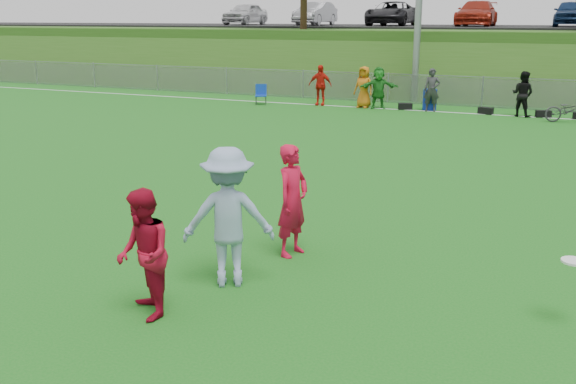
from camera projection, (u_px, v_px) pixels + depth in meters
The scene contains 15 objects.
ground at pixel (301, 288), 8.97m from camera, with size 120.00×120.00×0.00m, color #146116.
sideline_far at pixel (475, 114), 24.92m from camera, with size 60.00×0.10×0.01m, color white.
fence at pixel (482, 92), 26.53m from camera, with size 58.00×0.06×1.30m.
berm at pixel (508, 56), 36.05m from camera, with size 120.00×18.00×3.00m, color #2C5718.
parking_lot at pixel (513, 27), 37.41m from camera, with size 120.00×12.00×0.10m, color black.
car_row at pixel (492, 13), 36.77m from camera, with size 32.04×5.18×1.44m.
spectator_row at pixel (400, 89), 25.83m from camera, with size 9.12×1.07×1.69m.
gear_bags at pixel (501, 112), 24.61m from camera, with size 7.12×0.46×0.26m.
player_red_left at pixel (293, 201), 10.02m from camera, with size 0.65×0.43×1.78m, color red.
player_red_center at pixel (144, 255), 7.92m from camera, with size 0.80×0.63×1.66m, color #A50B24.
player_blue at pixel (228, 217), 8.87m from camera, with size 1.28×0.73×1.97m, color #8CA1C3.
frisbee at pixel (574, 261), 7.70m from camera, with size 0.30×0.30×0.03m.
recycling_bin at pixel (430, 100), 25.84m from camera, with size 0.56×0.56×0.84m, color #0D2597.
camp_chair at pixel (261, 99), 27.52m from camera, with size 0.62×0.63×0.85m.
bicycle at pixel (570, 110), 22.82m from camera, with size 0.58×1.67×0.88m, color #2C2B2E.
Camera 1 is at (3.09, -7.70, 3.68)m, focal length 40.00 mm.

